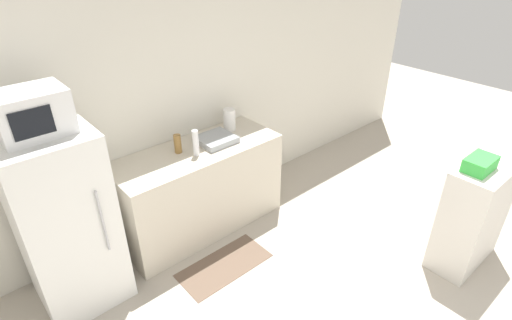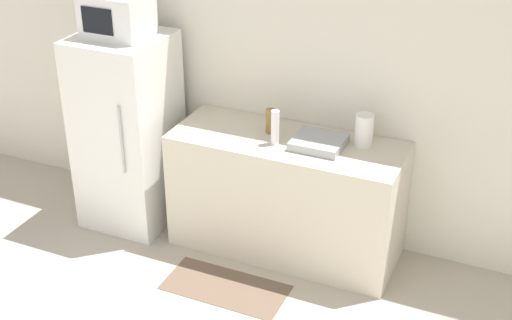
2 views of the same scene
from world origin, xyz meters
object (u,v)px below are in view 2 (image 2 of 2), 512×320
at_px(refrigerator, 128,131).
at_px(paper_towel_roll, 364,130).
at_px(microwave, 117,15).
at_px(bottle_short, 270,121).
at_px(bottle_tall, 275,127).

distance_m(refrigerator, paper_towel_roll, 1.85).
xyz_separation_m(refrigerator, paper_towel_roll, (1.82, 0.22, 0.27)).
xyz_separation_m(microwave, paper_towel_roll, (1.82, 0.22, -0.66)).
distance_m(refrigerator, microwave, 0.93).
relative_size(refrigerator, paper_towel_roll, 6.59).
distance_m(microwave, bottle_short, 1.34).
height_order(refrigerator, bottle_short, refrigerator).
distance_m(bottle_short, paper_towel_roll, 0.68).
relative_size(refrigerator, microwave, 3.38).
height_order(refrigerator, bottle_tall, refrigerator).
bearing_deg(microwave, bottle_tall, -0.43).
height_order(microwave, bottle_tall, microwave).
bearing_deg(bottle_tall, microwave, 179.57).
distance_m(refrigerator, bottle_tall, 1.27).
xyz_separation_m(bottle_tall, paper_towel_roll, (0.58, 0.23, -0.01)).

